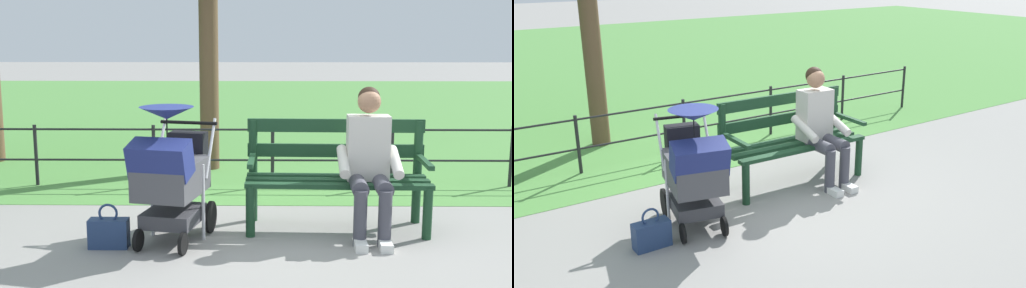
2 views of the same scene
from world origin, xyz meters
TOP-DOWN VIEW (x-y plane):
  - ground_plane at (0.00, 0.00)m, footprint 60.00×60.00m
  - grass_lawn at (0.00, -8.80)m, footprint 40.00×16.00m
  - park_bench at (-0.55, -0.12)m, footprint 1.62×0.65m
  - person_on_bench at (-0.80, 0.11)m, footprint 0.54×0.74m
  - stroller at (0.86, 0.33)m, footprint 0.67×0.97m
  - handbag at (1.36, 0.47)m, footprint 0.32×0.14m
  - park_fence at (-0.28, -1.64)m, footprint 8.08×0.04m

SIDE VIEW (x-z plane):
  - ground_plane at x=0.00m, z-range 0.00..0.00m
  - grass_lawn at x=0.00m, z-range 0.00..0.01m
  - handbag at x=1.36m, z-range -0.06..0.31m
  - park_fence at x=-0.28m, z-range 0.07..0.77m
  - park_bench at x=-0.55m, z-range 0.05..1.01m
  - stroller at x=0.86m, z-range 0.02..1.17m
  - person_on_bench at x=-0.80m, z-range 0.04..1.31m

